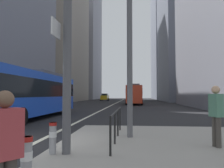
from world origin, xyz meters
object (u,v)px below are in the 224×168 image
Objects in this scene: car_oncoming_mid at (105,97)px; city_bus_blue_oncoming at (33,92)px; city_bus_red_receding at (134,94)px; car_receding_near at (132,98)px; pedestrian_walking at (4,151)px; pedestrian_waiting at (216,113)px; bollard_left at (26,159)px; bollard_right at (53,136)px.

city_bus_blue_oncoming is at bearing -89.03° from car_oncoming_mid.
city_bus_red_receding is at bearing -69.99° from car_oncoming_mid.
car_oncoming_mid and car_receding_near have the same top height.
car_oncoming_mid reaches higher than pedestrian_walking.
city_bus_blue_oncoming is at bearing 138.74° from pedestrian_waiting.
pedestrian_waiting is (9.41, -8.25, -0.70)m from city_bus_blue_oncoming.
city_bus_blue_oncoming is 1.08× the size of city_bus_red_receding.
bollard_right is at bearing 98.58° from bollard_left.
car_oncoming_mid is 55.04m from pedestrian_waiting.
pedestrian_walking reaches higher than bollard_right.
city_bus_red_receding is 33.56m from bollard_right.
car_receding_near is 48.66m from pedestrian_walking.
city_bus_blue_oncoming is 10.73m from bollard_right.
city_bus_red_receding is 2.64× the size of car_receding_near.
city_bus_blue_oncoming is 6.74× the size of pedestrian_waiting.
car_oncoming_mid is 12.33m from car_receding_near.
city_bus_red_receding is 36.60m from pedestrian_walking.
city_bus_red_receding is at bearing -88.32° from car_receding_near.
bollard_left is 1.15m from pedestrian_walking.
car_receding_near is at bearing 88.13° from bollard_left.
car_receding_near is (6.81, 36.11, -0.85)m from city_bus_blue_oncoming.
city_bus_blue_oncoming reaches higher than bollard_right.
car_oncoming_mid reaches higher than bollard_right.
pedestrian_waiting is (4.45, 1.19, 0.55)m from bollard_right.
city_bus_red_receding reaches higher than pedestrian_walking.
car_oncoming_mid is 1.00× the size of car_receding_near.
pedestrian_waiting is at bearing -41.26° from city_bus_blue_oncoming.
pedestrian_waiting is (2.60, -44.37, 0.15)m from car_receding_near.
pedestrian_waiting is (2.24, -32.28, -0.69)m from city_bus_red_receding.
bollard_right is at bearing -93.78° from city_bus_red_receding.
city_bus_red_receding is at bearing 73.39° from city_bus_blue_oncoming.
pedestrian_waiting is 1.14× the size of pedestrian_walking.
bollard_left is 1.03× the size of bollard_right.
bollard_left is at bearing -142.17° from pedestrian_waiting.
car_receding_near is 45.59m from bollard_right.
city_bus_blue_oncoming reaches higher than bollard_left.
pedestrian_walking is (-3.91, -4.28, -0.13)m from pedestrian_waiting.
city_bus_red_receding reaches higher than car_oncoming_mid.
city_bus_red_receding is at bearing 86.22° from bollard_right.
bollard_left reaches higher than bollard_right.
bollard_right is 4.64m from pedestrian_waiting.
city_bus_blue_oncoming reaches higher than car_receding_near.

